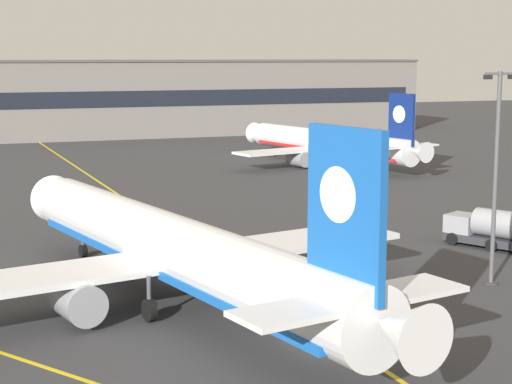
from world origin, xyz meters
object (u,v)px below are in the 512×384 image
apron_lamp_post (496,175)px  service_truck_catering_grey (496,229)px  airliner_foreground (175,250)px  safety_cone_by_nose_gear (127,248)px  airliner_background (330,144)px

apron_lamp_post → service_truck_catering_grey: 12.01m
airliner_foreground → service_truck_catering_grey: airliner_foreground is taller
apron_lamp_post → service_truck_catering_grey: apron_lamp_post is taller
apron_lamp_post → safety_cone_by_nose_gear: apron_lamp_post is taller
service_truck_catering_grey → safety_cone_by_nose_gear: 28.10m
airliner_foreground → apron_lamp_post: apron_lamp_post is taller
airliner_background → airliner_foreground: bearing=-122.8°
airliner_foreground → safety_cone_by_nose_gear: 15.34m
airliner_background → service_truck_catering_grey: (-9.34, -49.91, -1.44)m
airliner_foreground → airliner_background: (36.15, 56.13, -0.44)m
airliner_foreground → airliner_background: airliner_foreground is taller
service_truck_catering_grey → safety_cone_by_nose_gear: service_truck_catering_grey is taller
airliner_background → safety_cone_by_nose_gear: bearing=-131.2°
airliner_background → safety_cone_by_nose_gear: airliner_background is taller
service_truck_catering_grey → safety_cone_by_nose_gear: (-26.66, 8.80, -1.23)m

